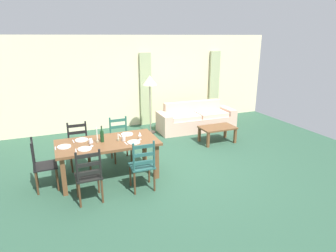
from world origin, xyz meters
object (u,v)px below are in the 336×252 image
at_px(coffee_cup_secondary, 90,141).
at_px(couch, 196,120).
at_px(coffee_table, 217,129).
at_px(wine_glass_near_right, 140,134).
at_px(dining_table, 108,146).
at_px(dining_chair_head_west, 42,165).
at_px(dining_chair_far_left, 79,146).
at_px(dining_chair_far_right, 120,139).
at_px(wine_bottle, 102,136).
at_px(standing_lamp, 150,84).
at_px(dining_chair_near_left, 89,176).
at_px(wine_glass_near_left, 91,140).
at_px(coffee_cup_primary, 124,139).
at_px(dining_chair_near_right, 143,165).

relative_size(coffee_cup_secondary, couch, 0.04).
distance_m(coffee_cup_secondary, couch, 3.97).
distance_m(couch, coffee_table, 1.22).
relative_size(wine_glass_near_right, coffee_cup_secondary, 1.79).
bearing_deg(dining_table, dining_chair_head_west, -179.70).
relative_size(dining_chair_far_left, wine_glass_near_right, 5.96).
bearing_deg(dining_chair_far_right, dining_chair_far_left, -175.42).
height_order(dining_table, wine_bottle, wine_bottle).
distance_m(dining_chair_far_left, coffee_table, 3.49).
height_order(dining_chair_head_west, standing_lamp, standing_lamp).
distance_m(dining_chair_near_left, wine_glass_near_left, 0.75).
relative_size(dining_chair_head_west, wine_bottle, 3.04).
xyz_separation_m(dining_chair_far_left, coffee_cup_primary, (0.77, -0.79, 0.32)).
bearing_deg(standing_lamp, wine_glass_near_right, -113.19).
height_order(dining_chair_near_right, wine_glass_near_left, dining_chair_near_right).
xyz_separation_m(wine_glass_near_left, coffee_cup_secondary, (-0.00, 0.14, -0.07)).
xyz_separation_m(dining_chair_far_left, standing_lamp, (2.13, 1.60, 0.93)).
height_order(wine_glass_near_left, couch, wine_glass_near_left).
xyz_separation_m(dining_chair_near_right, wine_glass_near_left, (-0.78, 0.58, 0.38)).
xyz_separation_m(dining_chair_far_right, couch, (2.59, 1.34, -0.19)).
distance_m(dining_chair_far_right, coffee_cup_primary, 0.93).
bearing_deg(coffee_cup_primary, dining_chair_near_left, -138.35).
distance_m(wine_glass_near_left, coffee_cup_secondary, 0.16).
xyz_separation_m(dining_table, coffee_cup_primary, (0.30, -0.08, 0.13)).
bearing_deg(dining_chair_near_right, couch, 48.24).
bearing_deg(coffee_cup_secondary, couch, 32.61).
xyz_separation_m(wine_glass_near_left, standing_lamp, (1.96, 2.45, 0.55)).
height_order(dining_table, coffee_table, dining_table).
bearing_deg(couch, wine_glass_near_right, -136.72).
relative_size(wine_glass_near_right, couch, 0.07).
bearing_deg(coffee_cup_primary, couch, 39.17).
bearing_deg(wine_glass_near_right, dining_chair_near_right, -103.45).
height_order(dining_chair_near_right, coffee_cup_primary, dining_chair_near_right).
distance_m(dining_chair_far_right, couch, 2.92).
distance_m(dining_chair_near_left, coffee_cup_primary, 1.08).
relative_size(dining_chair_far_left, wine_glass_near_left, 5.96).
distance_m(wine_bottle, coffee_table, 3.27).
bearing_deg(dining_chair_near_left, coffee_cup_primary, 41.65).
bearing_deg(wine_bottle, wine_glass_near_right, -12.18).
bearing_deg(wine_bottle, dining_chair_near_left, -115.96).
relative_size(dining_table, dining_chair_head_west, 1.98).
bearing_deg(coffee_cup_secondary, coffee_cup_primary, -7.84).
bearing_deg(couch, coffee_table, -89.86).
bearing_deg(standing_lamp, dining_chair_near_right, -111.40).
relative_size(dining_chair_near_right, dining_chair_far_right, 1.00).
bearing_deg(couch, wine_glass_near_left, -145.68).
bearing_deg(coffee_table, wine_bottle, -163.91).
xyz_separation_m(coffee_cup_secondary, coffee_table, (3.32, 0.91, -0.44)).
xyz_separation_m(coffee_cup_primary, couch, (2.71, 2.20, -0.50)).
relative_size(dining_chair_near_left, coffee_table, 1.07).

